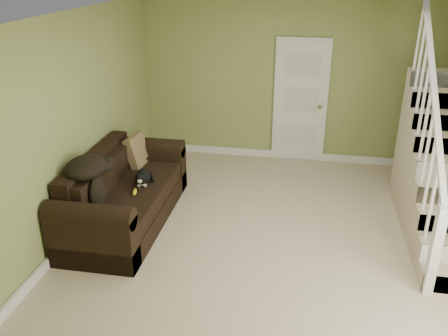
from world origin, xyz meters
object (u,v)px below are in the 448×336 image
at_px(sofa, 123,197).
at_px(side_table, 142,167).
at_px(cat, 142,177).
at_px(banana, 135,192).

bearing_deg(sofa, side_table, 96.57).
bearing_deg(sofa, cat, 27.37).
relative_size(side_table, cat, 1.53).
relative_size(sofa, side_table, 2.93).
distance_m(side_table, cat, 1.06).
height_order(cat, banana, cat).
distance_m(sofa, banana, 0.33).
distance_m(side_table, banana, 1.30).
xyz_separation_m(side_table, cat, (0.36, -0.95, 0.30)).
bearing_deg(cat, side_table, 101.46).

